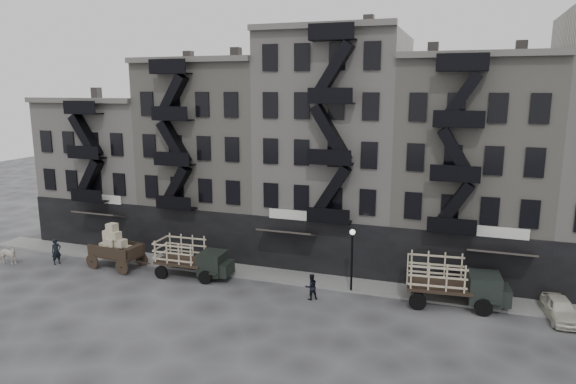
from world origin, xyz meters
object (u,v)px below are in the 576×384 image
(wagon, at_px, (114,242))
(stake_truck_west, at_px, (192,255))
(car_east, at_px, (560,309))
(horse, at_px, (7,255))
(pedestrian_mid, at_px, (311,287))
(stake_truck_east, at_px, (454,279))
(pedestrian_west, at_px, (56,252))

(wagon, height_order, stake_truck_west, wagon)
(car_east, bearing_deg, wagon, 174.39)
(horse, distance_m, pedestrian_mid, 23.74)
(car_east, relative_size, pedestrian_mid, 2.26)
(wagon, relative_size, car_east, 1.11)
(wagon, bearing_deg, stake_truck_east, 9.31)
(horse, height_order, pedestrian_mid, pedestrian_mid)
(pedestrian_mid, bearing_deg, horse, -37.57)
(wagon, distance_m, stake_truck_west, 6.38)
(car_east, distance_m, pedestrian_west, 34.67)
(horse, xyz_separation_m, stake_truck_west, (14.58, 2.36, 0.83))
(stake_truck_west, xyz_separation_m, car_east, (23.59, 0.87, -0.91))
(horse, xyz_separation_m, car_east, (38.16, 3.23, -0.08))
(car_east, height_order, pedestrian_west, pedestrian_west)
(car_east, height_order, pedestrian_mid, pedestrian_mid)
(stake_truck_west, bearing_deg, stake_truck_east, 1.02)
(pedestrian_west, relative_size, pedestrian_mid, 1.17)
(pedestrian_west, distance_m, pedestrian_mid, 20.16)
(pedestrian_mid, bearing_deg, wagon, -43.90)
(horse, height_order, stake_truck_west, stake_truck_west)
(stake_truck_west, height_order, pedestrian_west, stake_truck_west)
(car_east, bearing_deg, horse, 177.17)
(stake_truck_west, distance_m, pedestrian_west, 11.10)
(stake_truck_east, height_order, pedestrian_west, stake_truck_east)
(horse, relative_size, pedestrian_west, 0.87)
(pedestrian_west, bearing_deg, wagon, -54.13)
(stake_truck_west, height_order, stake_truck_east, stake_truck_east)
(pedestrian_west, height_order, pedestrian_mid, pedestrian_west)
(stake_truck_east, distance_m, pedestrian_west, 28.75)
(horse, bearing_deg, pedestrian_west, -78.66)
(stake_truck_east, bearing_deg, car_east, -5.56)
(horse, xyz_separation_m, stake_truck_east, (32.22, 3.25, 0.99))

